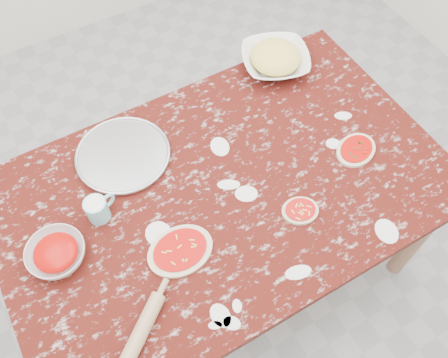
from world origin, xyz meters
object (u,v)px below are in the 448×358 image
Objects in this scene: sauce_bowl at (57,254)px; rolling_pin at (141,331)px; worktable at (224,198)px; flour_mug at (98,209)px; cheese_bowl at (275,61)px; pizza_tray at (123,155)px.

rolling_pin is at bearing -69.52° from sauce_bowl.
flour_mug is at bearing 165.40° from worktable.
worktable is at bearing -14.60° from flour_mug.
cheese_bowl is 0.96m from flour_mug.
pizza_tray is 0.26m from flour_mug.
pizza_tray is 1.23× the size of cheese_bowl.
flour_mug is (-0.91, -0.30, 0.01)m from cheese_bowl.
worktable is 8.35× the size of sauce_bowl.
flour_mug is 0.44m from rolling_pin.
sauce_bowl is 0.19m from flour_mug.
sauce_bowl is (-0.34, -0.27, 0.02)m from pizza_tray.
rolling_pin reaches higher than pizza_tray.
sauce_bowl is at bearing -155.86° from flour_mug.
pizza_tray is 1.46× the size of rolling_pin.
rolling_pin is at bearing -108.52° from pizza_tray.
flour_mug is at bearing -161.76° from cheese_bowl.
worktable is 4.65× the size of pizza_tray.
flour_mug is at bearing -131.31° from pizza_tray.
worktable is 14.19× the size of flour_mug.
sauce_bowl reaches higher than rolling_pin.
rolling_pin is at bearing -145.26° from worktable.
pizza_tray is at bearing 130.75° from worktable.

